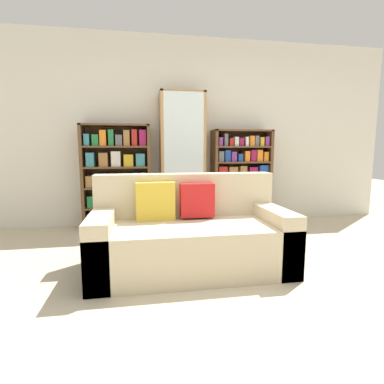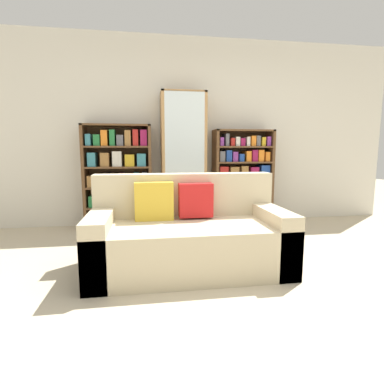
{
  "view_description": "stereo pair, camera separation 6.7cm",
  "coord_description": "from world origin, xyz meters",
  "px_view_note": "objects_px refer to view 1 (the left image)",
  "views": [
    {
      "loc": [
        -0.77,
        -2.09,
        1.09
      ],
      "look_at": [
        -0.17,
        1.33,
        0.6
      ],
      "focal_mm": 28.0,
      "sensor_mm": 36.0,
      "label": 1
    },
    {
      "loc": [
        -0.7,
        -2.1,
        1.09
      ],
      "look_at": [
        -0.17,
        1.33,
        0.6
      ],
      "focal_mm": 28.0,
      "sensor_mm": 36.0,
      "label": 2
    }
  ],
  "objects_px": {
    "couch": "(190,236)",
    "bookshelf_left": "(118,179)",
    "bookshelf_right": "(241,178)",
    "wine_bottle": "(227,223)",
    "display_cabinet": "(182,161)"
  },
  "relations": [
    {
      "from": "bookshelf_left",
      "to": "display_cabinet",
      "type": "xyz_separation_m",
      "value": [
        0.91,
        -0.02,
        0.25
      ]
    },
    {
      "from": "bookshelf_left",
      "to": "wine_bottle",
      "type": "xyz_separation_m",
      "value": [
        1.43,
        -0.53,
        -0.55
      ]
    },
    {
      "from": "bookshelf_left",
      "to": "wine_bottle",
      "type": "relative_size",
      "value": 4.27
    },
    {
      "from": "display_cabinet",
      "to": "bookshelf_left",
      "type": "bearing_deg",
      "value": 179.04
    },
    {
      "from": "display_cabinet",
      "to": "wine_bottle",
      "type": "relative_size",
      "value": 5.61
    },
    {
      "from": "wine_bottle",
      "to": "bookshelf_left",
      "type": "bearing_deg",
      "value": 159.61
    },
    {
      "from": "bookshelf_right",
      "to": "wine_bottle",
      "type": "bearing_deg",
      "value": -124.94
    },
    {
      "from": "bookshelf_left",
      "to": "bookshelf_right",
      "type": "relative_size",
      "value": 1.04
    },
    {
      "from": "couch",
      "to": "bookshelf_left",
      "type": "relative_size",
      "value": 1.23
    },
    {
      "from": "couch",
      "to": "bookshelf_right",
      "type": "bearing_deg",
      "value": 56.85
    },
    {
      "from": "couch",
      "to": "bookshelf_left",
      "type": "bearing_deg",
      "value": 115.18
    },
    {
      "from": "bookshelf_left",
      "to": "display_cabinet",
      "type": "distance_m",
      "value": 0.94
    },
    {
      "from": "bookshelf_right",
      "to": "wine_bottle",
      "type": "relative_size",
      "value": 4.11
    },
    {
      "from": "couch",
      "to": "bookshelf_right",
      "type": "relative_size",
      "value": 1.28
    },
    {
      "from": "bookshelf_left",
      "to": "display_cabinet",
      "type": "height_order",
      "value": "display_cabinet"
    }
  ]
}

